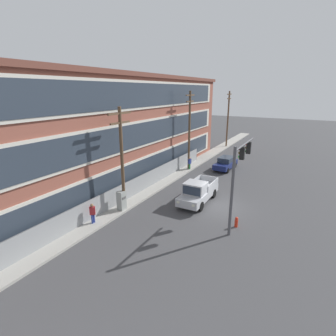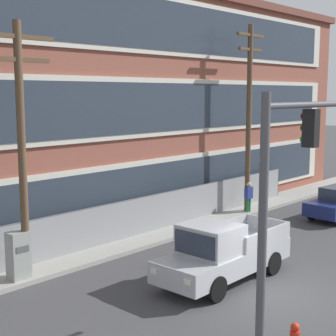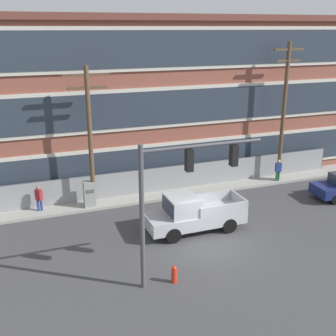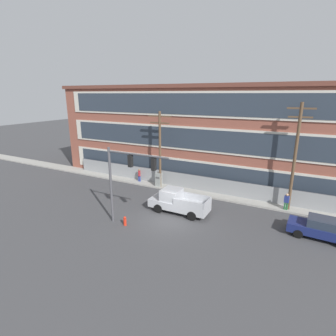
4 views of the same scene
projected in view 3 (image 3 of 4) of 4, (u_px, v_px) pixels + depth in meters
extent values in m
plane|color=#424244|center=(211.00, 247.00, 20.84)|extent=(160.00, 160.00, 0.00)
cube|color=#9E9B93|center=(162.00, 194.00, 27.26)|extent=(80.00, 1.92, 0.16)
cube|color=brown|center=(139.00, 100.00, 30.27)|extent=(39.61, 8.51, 10.73)
cube|color=beige|center=(159.00, 162.00, 27.52)|extent=(36.44, 0.10, 2.57)
cube|color=#2D3844|center=(160.00, 162.00, 27.46)|extent=(34.86, 0.06, 2.15)
cube|color=beige|center=(159.00, 108.00, 26.38)|extent=(36.44, 0.10, 2.57)
cube|color=#2D3844|center=(159.00, 108.00, 26.32)|extent=(34.86, 0.06, 2.15)
cube|color=beige|center=(159.00, 49.00, 25.24)|extent=(36.44, 0.10, 2.57)
cube|color=#2D3844|center=(159.00, 49.00, 25.18)|extent=(34.86, 0.06, 2.15)
cube|color=brown|center=(138.00, 18.00, 28.50)|extent=(40.11, 9.01, 0.40)
cube|color=gray|center=(130.00, 184.00, 26.73)|extent=(29.94, 0.04, 1.74)
cylinder|color=#4C4C51|center=(322.00, 160.00, 31.66)|extent=(0.06, 0.06, 1.74)
cylinder|color=#4C4C51|center=(130.00, 171.00, 26.45)|extent=(29.94, 0.05, 0.05)
cylinder|color=#4C4C51|center=(142.00, 220.00, 16.69)|extent=(0.20, 0.20, 6.21)
cylinder|color=#4C4C51|center=(203.00, 146.00, 16.65)|extent=(5.18, 0.14, 0.14)
cube|color=black|center=(189.00, 160.00, 16.63)|extent=(0.28, 0.32, 0.90)
cylinder|color=#4B0807|center=(187.00, 152.00, 16.70)|extent=(0.04, 0.18, 0.18)
cylinder|color=#503E08|center=(187.00, 159.00, 16.79)|extent=(0.04, 0.18, 0.18)
cylinder|color=green|center=(187.00, 166.00, 16.88)|extent=(0.04, 0.18, 0.18)
cube|color=black|center=(234.00, 155.00, 17.29)|extent=(0.28, 0.32, 0.90)
cylinder|color=red|center=(232.00, 148.00, 17.36)|extent=(0.04, 0.18, 0.18)
cylinder|color=#503E08|center=(232.00, 154.00, 17.45)|extent=(0.04, 0.18, 0.18)
cylinder|color=#0A4011|center=(231.00, 161.00, 17.54)|extent=(0.04, 0.18, 0.18)
cube|color=#B2B5BA|center=(195.00, 217.00, 22.36)|extent=(5.31, 1.93, 0.70)
cube|color=#B2B5BA|center=(182.00, 205.00, 21.85)|extent=(1.60, 1.76, 0.95)
cube|color=#283342|center=(168.00, 207.00, 21.58)|extent=(0.07, 1.56, 0.72)
cube|color=#B2B5BA|center=(223.00, 210.00, 21.77)|extent=(2.65, 0.13, 0.56)
cube|color=#B2B5BA|center=(208.00, 197.00, 23.35)|extent=(2.65, 0.13, 0.56)
cube|color=#B2B5BA|center=(239.00, 200.00, 23.03)|extent=(0.11, 1.83, 0.56)
cylinder|color=black|center=(173.00, 235.00, 21.17)|extent=(0.80, 0.26, 0.80)
cylinder|color=black|center=(161.00, 221.00, 22.72)|extent=(0.80, 0.26, 0.80)
cylinder|color=black|center=(229.00, 226.00, 22.23)|extent=(0.80, 0.26, 0.80)
cylinder|color=black|center=(214.00, 213.00, 23.78)|extent=(0.80, 0.26, 0.80)
cube|color=white|center=(151.00, 229.00, 20.85)|extent=(0.06, 0.24, 0.16)
cube|color=white|center=(143.00, 218.00, 22.03)|extent=(0.06, 0.24, 0.16)
cylinder|color=black|center=(336.00, 200.00, 25.78)|extent=(0.65, 0.24, 0.64)
cylinder|color=black|center=(320.00, 190.00, 27.24)|extent=(0.65, 0.24, 0.64)
cylinder|color=brown|center=(90.00, 141.00, 23.94)|extent=(0.26, 0.26, 8.40)
cube|color=brown|center=(86.00, 75.00, 22.76)|extent=(2.60, 0.14, 0.14)
cube|color=brown|center=(87.00, 88.00, 22.98)|extent=(2.21, 0.14, 0.14)
cylinder|color=brown|center=(283.00, 115.00, 28.22)|extent=(0.26, 0.26, 9.50)
cube|color=brown|center=(289.00, 49.00, 26.86)|extent=(2.18, 0.14, 0.14)
cube|color=brown|center=(288.00, 61.00, 27.09)|extent=(1.85, 0.14, 0.14)
cube|color=#939993|center=(89.00, 195.00, 25.00)|extent=(0.66, 0.52, 1.73)
cube|color=#515151|center=(90.00, 191.00, 24.64)|extent=(0.46, 0.02, 0.20)
cylinder|color=navy|center=(38.00, 207.00, 24.52)|extent=(0.14, 0.14, 0.85)
cylinder|color=navy|center=(42.00, 206.00, 24.58)|extent=(0.14, 0.14, 0.85)
cube|color=maroon|center=(39.00, 195.00, 24.32)|extent=(0.44, 0.46, 0.60)
sphere|color=#8C6647|center=(38.00, 188.00, 24.18)|extent=(0.24, 0.24, 0.24)
cylinder|color=#236B38|center=(276.00, 177.00, 29.30)|extent=(0.14, 0.14, 0.85)
cylinder|color=#236B38|center=(279.00, 177.00, 29.36)|extent=(0.14, 0.14, 0.85)
cube|color=navy|center=(278.00, 167.00, 29.10)|extent=(0.43, 0.30, 0.60)
sphere|color=tan|center=(279.00, 161.00, 28.96)|extent=(0.24, 0.24, 0.24)
cylinder|color=red|center=(174.00, 276.00, 17.90)|extent=(0.24, 0.24, 0.58)
sphere|color=red|center=(174.00, 269.00, 17.78)|extent=(0.22, 0.22, 0.22)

